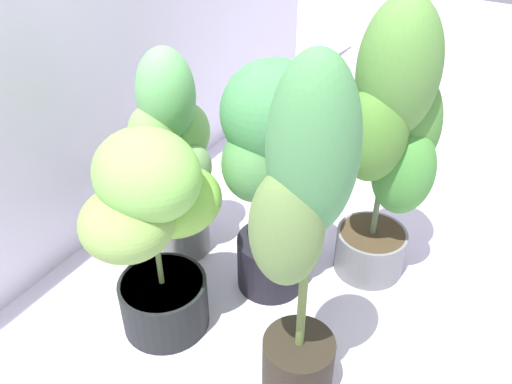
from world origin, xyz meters
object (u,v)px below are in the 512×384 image
Objects in this scene: potted_plant_front_right at (393,134)px; potted_plant_center at (275,161)px; potted_plant_back_left at (154,223)px; potted_plant_back_center at (172,151)px; potted_plant_front_left at (302,234)px.

potted_plant_front_right is 1.19× the size of potted_plant_center.
potted_plant_back_center is at bearing 29.18° from potted_plant_back_left.
potted_plant_back_center is 0.78× the size of potted_plant_front_left.
potted_plant_center is (0.35, 0.26, -0.08)m from potted_plant_front_left.
potted_plant_center is (-0.25, 0.28, -0.05)m from potted_plant_front_right.
potted_plant_front_right reaches higher than potted_plant_back_left.
potted_plant_center reaches higher than potted_plant_back_center.
potted_plant_back_left is at bearing -150.82° from potted_plant_back_center.
potted_plant_back_left is 0.71× the size of potted_plant_front_right.
potted_plant_back_left is 0.40m from potted_plant_center.
potted_plant_back_left is 0.37m from potted_plant_back_center.
potted_plant_front_right is at bearing -47.68° from potted_plant_center.
potted_plant_back_center is 0.72m from potted_plant_front_right.
potted_plant_back_center reaches higher than potted_plant_back_left.
potted_plant_front_left is 0.60m from potted_plant_front_right.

